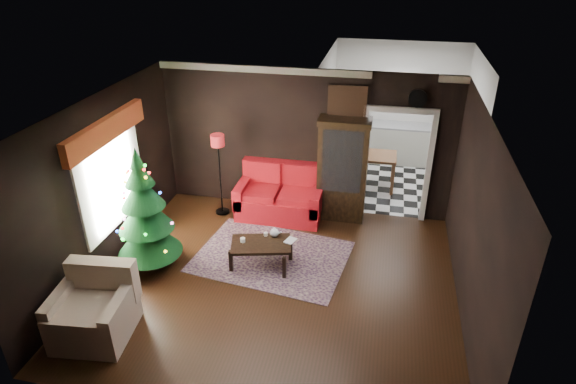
% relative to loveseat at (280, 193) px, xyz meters
% --- Properties ---
extents(floor, '(5.50, 5.50, 0.00)m').
position_rel_loveseat_xyz_m(floor, '(0.40, -2.05, -0.50)').
color(floor, black).
rests_on(floor, ground).
extents(ceiling, '(5.50, 5.50, 0.00)m').
position_rel_loveseat_xyz_m(ceiling, '(0.40, -2.05, 2.30)').
color(ceiling, white).
rests_on(ceiling, ground).
extents(wall_back, '(5.50, 0.00, 5.50)m').
position_rel_loveseat_xyz_m(wall_back, '(0.40, 0.45, 0.90)').
color(wall_back, black).
rests_on(wall_back, ground).
extents(wall_front, '(5.50, 0.00, 5.50)m').
position_rel_loveseat_xyz_m(wall_front, '(0.40, -4.55, 0.90)').
color(wall_front, black).
rests_on(wall_front, ground).
extents(wall_left, '(0.00, 5.50, 5.50)m').
position_rel_loveseat_xyz_m(wall_left, '(-2.35, -2.05, 0.90)').
color(wall_left, black).
rests_on(wall_left, ground).
extents(wall_right, '(0.00, 5.50, 5.50)m').
position_rel_loveseat_xyz_m(wall_right, '(3.15, -2.05, 0.90)').
color(wall_right, black).
rests_on(wall_right, ground).
extents(doorway, '(1.10, 0.10, 2.10)m').
position_rel_loveseat_xyz_m(doorway, '(2.10, 0.45, 0.55)').
color(doorway, white).
rests_on(doorway, ground).
extents(left_window, '(0.05, 1.60, 1.40)m').
position_rel_loveseat_xyz_m(left_window, '(-2.31, -1.85, 0.95)').
color(left_window, white).
rests_on(left_window, wall_left).
extents(valance, '(0.12, 2.10, 0.35)m').
position_rel_loveseat_xyz_m(valance, '(-2.23, -1.85, 1.77)').
color(valance, '#94381B').
rests_on(valance, wall_left).
extents(kitchen_floor, '(3.00, 3.00, 0.00)m').
position_rel_loveseat_xyz_m(kitchen_floor, '(2.10, 1.95, -0.50)').
color(kitchen_floor, white).
rests_on(kitchen_floor, ground).
extents(kitchen_window, '(0.70, 0.06, 0.70)m').
position_rel_loveseat_xyz_m(kitchen_window, '(2.10, 3.40, 1.20)').
color(kitchen_window, white).
rests_on(kitchen_window, ground).
extents(rug, '(2.71, 2.14, 0.01)m').
position_rel_loveseat_xyz_m(rug, '(0.17, -1.39, -0.49)').
color(rug, '#483B44').
rests_on(rug, ground).
extents(loveseat, '(1.70, 0.90, 1.00)m').
position_rel_loveseat_xyz_m(loveseat, '(0.00, 0.00, 0.00)').
color(loveseat, maroon).
rests_on(loveseat, ground).
extents(curio_cabinet, '(0.90, 0.45, 1.90)m').
position_rel_loveseat_xyz_m(curio_cabinet, '(1.15, 0.22, 0.45)').
color(curio_cabinet, black).
rests_on(curio_cabinet, ground).
extents(floor_lamp, '(0.29, 0.29, 1.62)m').
position_rel_loveseat_xyz_m(floor_lamp, '(-1.13, -0.13, 0.33)').
color(floor_lamp, black).
rests_on(floor_lamp, ground).
extents(christmas_tree, '(1.11, 1.11, 1.98)m').
position_rel_loveseat_xyz_m(christmas_tree, '(-1.71, -2.03, 0.55)').
color(christmas_tree, black).
rests_on(christmas_tree, ground).
extents(armchair, '(1.09, 1.09, 1.01)m').
position_rel_loveseat_xyz_m(armchair, '(-1.74, -3.64, -0.04)').
color(armchair, beige).
rests_on(armchair, ground).
extents(coffee_table, '(1.07, 0.78, 0.43)m').
position_rel_loveseat_xyz_m(coffee_table, '(0.06, -1.66, -0.27)').
color(coffee_table, black).
rests_on(coffee_table, rug).
extents(teapot, '(0.17, 0.17, 0.16)m').
position_rel_loveseat_xyz_m(teapot, '(0.23, -1.43, 0.02)').
color(teapot, white).
rests_on(teapot, coffee_table).
extents(cup_a, '(0.07, 0.07, 0.06)m').
position_rel_loveseat_xyz_m(cup_a, '(0.08, -1.43, -0.03)').
color(cup_a, white).
rests_on(cup_a, coffee_table).
extents(cup_b, '(0.10, 0.10, 0.07)m').
position_rel_loveseat_xyz_m(cup_b, '(-0.24, -1.68, -0.02)').
color(cup_b, white).
rests_on(cup_b, coffee_table).
extents(book, '(0.15, 0.07, 0.21)m').
position_rel_loveseat_xyz_m(book, '(0.44, -1.48, 0.05)').
color(book, tan).
rests_on(book, coffee_table).
extents(wall_clock, '(0.32, 0.32, 0.06)m').
position_rel_loveseat_xyz_m(wall_clock, '(2.35, 0.40, 1.88)').
color(wall_clock, white).
rests_on(wall_clock, wall_back).
extents(painting, '(0.62, 0.05, 0.52)m').
position_rel_loveseat_xyz_m(painting, '(1.15, 0.41, 1.75)').
color(painting, '#9F6D3F').
rests_on(painting, wall_back).
extents(kitchen_counter, '(1.80, 0.60, 0.90)m').
position_rel_loveseat_xyz_m(kitchen_counter, '(2.10, 3.15, -0.05)').
color(kitchen_counter, beige).
rests_on(kitchen_counter, ground).
extents(kitchen_table, '(0.70, 0.70, 0.75)m').
position_rel_loveseat_xyz_m(kitchen_table, '(1.80, 1.65, -0.12)').
color(kitchen_table, brown).
rests_on(kitchen_table, ground).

